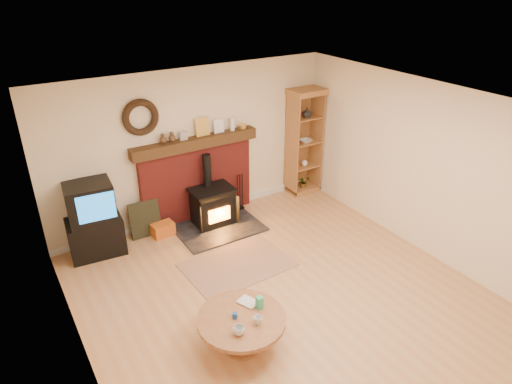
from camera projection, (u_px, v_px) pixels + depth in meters
ground at (286, 299)px, 6.10m from camera, size 5.50×5.50×0.00m
room_shell at (285, 181)px, 5.39m from camera, size 5.02×5.52×2.61m
chimney_breast at (197, 175)px, 7.76m from camera, size 2.20×0.22×1.78m
wood_stove at (214, 208)px, 7.72m from camera, size 1.40×1.00×1.23m
area_rug at (237, 265)px, 6.80m from camera, size 1.58×1.12×0.01m
tv_unit at (93, 221)px, 6.85m from camera, size 0.85×0.63×1.17m
curio_cabinet at (303, 142)px, 8.61m from camera, size 0.65×0.47×2.03m
firelog_box at (163, 229)px, 7.50m from camera, size 0.38×0.26×0.22m
leaning_painting at (145, 219)px, 7.42m from camera, size 0.51×0.14×0.60m
fire_tools at (240, 203)px, 8.29m from camera, size 0.16×0.16×0.70m
coffee_table at (242, 323)px, 5.19m from camera, size 1.02×1.02×0.59m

